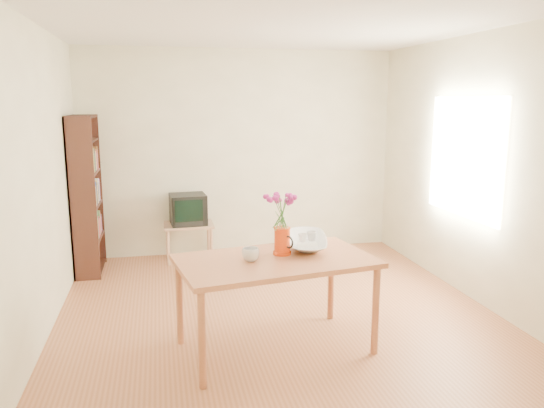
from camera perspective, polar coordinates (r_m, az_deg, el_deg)
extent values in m
plane|color=brown|center=(5.01, 0.74, -11.96)|extent=(4.50, 4.50, 0.00)
plane|color=white|center=(4.65, 0.82, 18.99)|extent=(4.50, 4.50, 0.00)
plane|color=beige|center=(6.85, -3.44, 5.53)|extent=(4.00, 0.00, 4.00)
plane|color=beige|center=(2.55, 12.14, -4.13)|extent=(4.00, 0.00, 4.00)
plane|color=beige|center=(4.64, -24.08, 1.95)|extent=(0.00, 4.50, 4.50)
plane|color=beige|center=(5.46, 21.75, 3.35)|extent=(0.00, 4.50, 4.50)
plane|color=white|center=(5.68, 19.98, 4.77)|extent=(0.00, 1.30, 1.30)
cube|color=#9F5736|center=(4.15, 0.38, -6.15)|extent=(1.62, 1.09, 0.04)
cylinder|color=#9F5736|center=(3.76, -7.54, -14.27)|extent=(0.06, 0.06, 0.71)
cylinder|color=#9F5736|center=(4.27, 11.08, -11.20)|extent=(0.06, 0.06, 0.71)
cylinder|color=#9F5736|center=(4.42, -9.93, -10.36)|extent=(0.06, 0.06, 0.71)
cylinder|color=#9F5736|center=(4.86, 6.37, -8.25)|extent=(0.06, 0.06, 0.71)
cube|color=tan|center=(6.64, -8.97, -2.24)|extent=(0.60, 0.45, 0.03)
cylinder|color=tan|center=(6.51, -11.10, -4.67)|extent=(0.04, 0.04, 0.43)
cylinder|color=tan|center=(6.54, -6.53, -4.47)|extent=(0.04, 0.04, 0.43)
cylinder|color=tan|center=(6.87, -11.17, -3.85)|extent=(0.04, 0.04, 0.43)
cylinder|color=tan|center=(6.90, -6.84, -3.66)|extent=(0.04, 0.04, 0.43)
cube|color=black|center=(6.05, -19.72, 0.34)|extent=(0.28, 0.02, 1.80)
cube|color=black|center=(6.71, -18.99, 1.39)|extent=(0.28, 0.03, 1.80)
cube|color=black|center=(6.40, -20.51, 0.84)|extent=(0.02, 0.70, 1.80)
cube|color=black|center=(6.58, -18.86, -6.50)|extent=(0.27, 0.65, 0.02)
cube|color=black|center=(6.48, -19.05, -3.46)|extent=(0.27, 0.65, 0.02)
cube|color=black|center=(6.40, -19.27, -0.16)|extent=(0.27, 0.65, 0.02)
cube|color=black|center=(6.35, -19.48, 3.20)|extent=(0.27, 0.65, 0.02)
cube|color=black|center=(6.31, -19.69, 6.44)|extent=(0.27, 0.65, 0.02)
cube|color=black|center=(6.30, -19.85, 8.80)|extent=(0.27, 0.65, 0.02)
cylinder|color=red|center=(4.23, 1.10, -4.05)|extent=(0.13, 0.13, 0.21)
cylinder|color=red|center=(4.25, 1.09, -5.27)|extent=(0.15, 0.15, 0.02)
cylinder|color=red|center=(4.20, 1.10, -2.61)|extent=(0.13, 0.13, 0.01)
cone|color=red|center=(4.15, 0.89, -3.11)|extent=(0.07, 0.08, 0.06)
torus|color=black|center=(4.30, 1.36, -3.65)|extent=(0.06, 0.10, 0.10)
imported|color=white|center=(4.07, -2.32, -5.46)|extent=(0.18, 0.18, 0.10)
imported|color=white|center=(4.44, 3.84, -1.68)|extent=(0.59, 0.59, 0.46)
imported|color=white|center=(4.44, 3.34, -2.31)|extent=(0.08, 0.08, 0.06)
imported|color=white|center=(4.48, 4.32, -2.15)|extent=(0.10, 0.10, 0.07)
cube|color=black|center=(6.60, -9.02, -0.55)|extent=(0.45, 0.42, 0.37)
cube|color=black|center=(6.67, -9.06, -0.26)|extent=(0.31, 0.24, 0.26)
cube|color=black|center=(6.40, -8.92, -0.73)|extent=(0.33, 0.04, 0.26)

